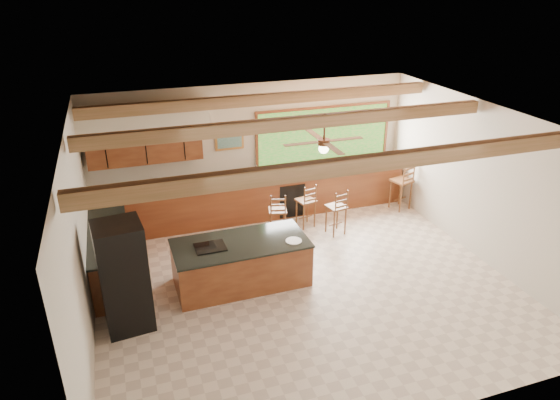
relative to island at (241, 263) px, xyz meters
name	(u,v)px	position (x,y,z in m)	size (l,w,h in m)	color
ground	(304,284)	(1.06, -0.41, -0.42)	(7.20, 7.20, 0.00)	beige
room_shell	(284,158)	(0.89, 0.24, 1.80)	(7.27, 6.54, 3.02)	beige
counter_run	(227,210)	(0.24, 2.11, 0.05)	(7.12, 3.10, 1.22)	brown
island	(241,263)	(0.00, 0.00, 0.00)	(2.39, 1.14, 0.85)	brown
refrigerator	(124,277)	(-1.99, -0.59, 0.48)	(0.77, 0.75, 1.80)	black
bar_stool_a	(278,212)	(1.16, 1.37, 0.20)	(0.45, 0.45, 1.03)	brown
bar_stool_b	(307,202)	(1.91, 1.65, 0.19)	(0.43, 0.43, 1.02)	brown
bar_stool_c	(337,208)	(2.39, 1.13, 0.20)	(0.44, 0.44, 1.04)	brown
bar_stool_d	(403,182)	(4.36, 1.78, 0.28)	(0.52, 0.52, 1.18)	brown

